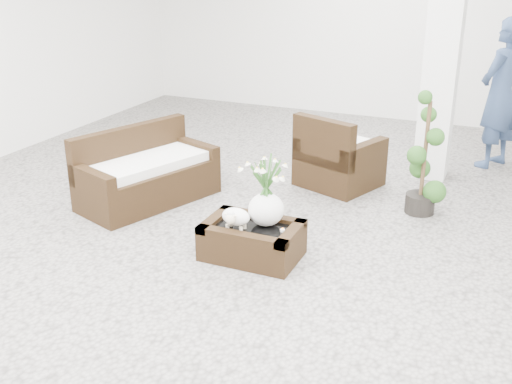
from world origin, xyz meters
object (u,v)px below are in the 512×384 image
at_px(topiary, 425,155).
at_px(coffee_table, 252,242).
at_px(loveseat, 147,167).
at_px(armchair, 340,150).

bearing_deg(topiary, coffee_table, -126.42).
bearing_deg(loveseat, coffee_table, -95.44).
bearing_deg(armchair, coffee_table, 105.51).
height_order(loveseat, topiary, topiary).
height_order(armchair, loveseat, armchair).
height_order(coffee_table, topiary, topiary).
distance_m(loveseat, topiary, 3.10).
relative_size(armchair, topiary, 0.67).
xyz_separation_m(armchair, topiary, (1.08, -0.48, 0.22)).
xyz_separation_m(loveseat, topiary, (2.94, 0.94, 0.26)).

